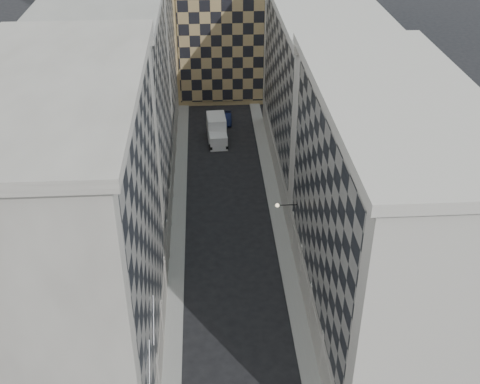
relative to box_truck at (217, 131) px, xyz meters
name	(u,v)px	position (x,y,z in m)	size (l,w,h in m)	color
sidewalk_west	(178,226)	(-4.61, -19.60, -1.30)	(1.50, 100.00, 0.15)	gray
sidewalk_east	(279,223)	(5.89, -19.60, -1.30)	(1.50, 100.00, 0.15)	gray
bldg_left_a	(76,249)	(-10.24, -38.60, 10.45)	(10.80, 22.80, 23.70)	gray
bldg_left_b	(115,116)	(-10.24, -16.60, 9.95)	(10.80, 22.80, 22.70)	gray
bldg_left_c	(135,49)	(-10.23, 5.40, 9.45)	(10.80, 22.80, 21.70)	gray
bldg_right_a	(381,222)	(11.52, -34.60, 8.94)	(10.80, 26.80, 20.70)	#BCB8AC
bldg_right_b	(319,90)	(11.54, -7.60, 8.47)	(10.80, 28.80, 19.70)	#BCB8AC
tan_block	(230,28)	(2.64, 18.30, 8.06)	(16.80, 14.80, 18.80)	tan
flagpoles_left	(151,343)	(-5.26, -43.60, 6.62)	(0.10, 6.33, 2.33)	gray
bracket_lamp	(279,205)	(5.02, -25.60, 4.82)	(1.98, 0.36, 0.36)	black
box_truck	(217,131)	(0.00, 0.00, 0.00)	(2.66, 5.89, 3.17)	silver
dark_car	(226,118)	(1.48, 5.38, -0.73)	(1.38, 3.96, 1.31)	#0E1534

